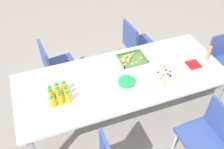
# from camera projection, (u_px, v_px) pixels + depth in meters

# --- Properties ---
(ground_plane) EXTENTS (12.00, 12.00, 0.00)m
(ground_plane) POSITION_uv_depth(u_px,v_px,m) (121.00, 118.00, 3.27)
(ground_plane) COLOR gray
(party_table) EXTENTS (2.33, 0.92, 0.75)m
(party_table) POSITION_uv_depth(u_px,v_px,m) (122.00, 81.00, 2.79)
(party_table) COLOR silver
(party_table) RESTS_ON ground_plane
(chair_far_left) EXTENTS (0.44, 0.44, 0.83)m
(chair_far_left) POSITION_uv_depth(u_px,v_px,m) (55.00, 65.00, 3.29)
(chair_far_left) COLOR #33478C
(chair_far_left) RESTS_ON ground_plane
(chair_near_right) EXTENTS (0.41, 0.41, 0.83)m
(chair_near_right) POSITION_uv_depth(u_px,v_px,m) (207.00, 133.00, 2.53)
(chair_near_right) COLOR #33478C
(chair_near_right) RESTS_ON ground_plane
(chair_end) EXTENTS (0.41, 0.41, 0.83)m
(chair_end) POSITION_uv_depth(u_px,v_px,m) (223.00, 59.00, 3.38)
(chair_end) COLOR #33478C
(chair_end) RESTS_ON ground_plane
(chair_far_right) EXTENTS (0.44, 0.44, 0.83)m
(chair_far_right) POSITION_uv_depth(u_px,v_px,m) (136.00, 43.00, 3.64)
(chair_far_right) COLOR #33478C
(chair_far_right) RESTS_ON ground_plane
(juice_bottle_0) EXTENTS (0.06, 0.06, 0.14)m
(juice_bottle_0) POSITION_uv_depth(u_px,v_px,m) (53.00, 102.00, 2.41)
(juice_bottle_0) COLOR #FAAC14
(juice_bottle_0) RESTS_ON party_table
(juice_bottle_1) EXTENTS (0.06, 0.06, 0.15)m
(juice_bottle_1) POSITION_uv_depth(u_px,v_px,m) (60.00, 99.00, 2.43)
(juice_bottle_1) COLOR #F9AE14
(juice_bottle_1) RESTS_ON party_table
(juice_bottle_2) EXTENTS (0.06, 0.06, 0.15)m
(juice_bottle_2) POSITION_uv_depth(u_px,v_px,m) (68.00, 97.00, 2.44)
(juice_bottle_2) COLOR #F9AD14
(juice_bottle_2) RESTS_ON party_table
(juice_bottle_3) EXTENTS (0.06, 0.06, 0.15)m
(juice_bottle_3) POSITION_uv_depth(u_px,v_px,m) (51.00, 95.00, 2.46)
(juice_bottle_3) COLOR #F9AE14
(juice_bottle_3) RESTS_ON party_table
(juice_bottle_4) EXTENTS (0.06, 0.06, 0.15)m
(juice_bottle_4) POSITION_uv_depth(u_px,v_px,m) (58.00, 93.00, 2.48)
(juice_bottle_4) COLOR #FAAD14
(juice_bottle_4) RESTS_ON party_table
(juice_bottle_5) EXTENTS (0.05, 0.05, 0.14)m
(juice_bottle_5) POSITION_uv_depth(u_px,v_px,m) (66.00, 92.00, 2.50)
(juice_bottle_5) COLOR #F9AE14
(juice_bottle_5) RESTS_ON party_table
(juice_bottle_6) EXTENTS (0.05, 0.05, 0.13)m
(juice_bottle_6) POSITION_uv_depth(u_px,v_px,m) (50.00, 91.00, 2.52)
(juice_bottle_6) COLOR #F9AE14
(juice_bottle_6) RESTS_ON party_table
(juice_bottle_7) EXTENTS (0.06, 0.06, 0.15)m
(juice_bottle_7) POSITION_uv_depth(u_px,v_px,m) (57.00, 89.00, 2.53)
(juice_bottle_7) COLOR #FAAD14
(juice_bottle_7) RESTS_ON party_table
(juice_bottle_8) EXTENTS (0.06, 0.06, 0.14)m
(juice_bottle_8) POSITION_uv_depth(u_px,v_px,m) (65.00, 87.00, 2.55)
(juice_bottle_8) COLOR #FAAD14
(juice_bottle_8) RESTS_ON party_table
(fruit_pizza) EXTENTS (0.33, 0.33, 0.05)m
(fruit_pizza) POSITION_uv_depth(u_px,v_px,m) (164.00, 74.00, 2.77)
(fruit_pizza) COLOR tan
(fruit_pizza) RESTS_ON party_table
(snack_tray) EXTENTS (0.31, 0.25, 0.04)m
(snack_tray) POSITION_uv_depth(u_px,v_px,m) (131.00, 59.00, 2.96)
(snack_tray) COLOR #477238
(snack_tray) RESTS_ON party_table
(plate_stack) EXTENTS (0.18, 0.18, 0.03)m
(plate_stack) POSITION_uv_depth(u_px,v_px,m) (127.00, 82.00, 2.68)
(plate_stack) COLOR #1E8C4C
(plate_stack) RESTS_ON party_table
(napkin_stack) EXTENTS (0.15, 0.15, 0.01)m
(napkin_stack) POSITION_uv_depth(u_px,v_px,m) (193.00, 64.00, 2.90)
(napkin_stack) COLOR red
(napkin_stack) RESTS_ON party_table
(cardboard_tube) EXTENTS (0.04, 0.04, 0.19)m
(cardboard_tube) POSITION_uv_depth(u_px,v_px,m) (209.00, 53.00, 2.91)
(cardboard_tube) COLOR #9E7A56
(cardboard_tube) RESTS_ON party_table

